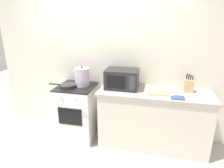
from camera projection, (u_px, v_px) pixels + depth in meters
The scene contains 11 objects.
ground_plane at pixel (86, 161), 2.82m from camera, with size 10.00×10.00×0.00m, color #B2ADA3.
back_wall at pixel (120, 63), 3.25m from camera, with size 4.40×0.10×2.50m, color silver.
lower_cabinet_right at pixel (153, 120), 3.06m from camera, with size 1.64×0.56×0.88m, color beige.
countertop_right at pixel (155, 93), 2.91m from camera, with size 1.70×0.60×0.04m, color #ADA393.
stove at pixel (78, 112), 3.30m from camera, with size 0.60×0.64×0.92m.
stock_pot at pixel (82, 77), 3.14m from camera, with size 0.32×0.24×0.32m.
frying_pan at pixel (68, 86), 3.09m from camera, with size 0.45×0.25×0.05m.
microwave at pixel (122, 79), 3.02m from camera, with size 0.50×0.37×0.30m.
cutting_board at pixel (160, 92), 2.87m from camera, with size 0.36×0.26×0.02m, color tan.
knife_block at pixel (189, 85), 2.88m from camera, with size 0.13×0.10×0.28m.
oven_mitt at pixel (178, 98), 2.67m from camera, with size 0.18×0.14×0.02m, color #33477A.
Camera 1 is at (0.89, -2.17, 1.96)m, focal length 31.18 mm.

